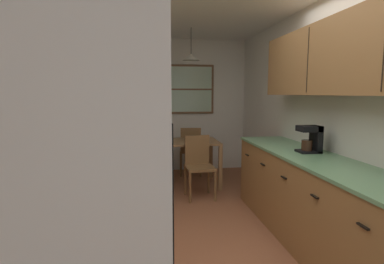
# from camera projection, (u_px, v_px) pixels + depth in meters

# --- Properties ---
(ground_plane) EXTENTS (12.00, 12.00, 0.00)m
(ground_plane) POSITION_uv_depth(u_px,v_px,m) (203.00, 224.00, 3.55)
(ground_plane) COLOR #995B3D
(wall_left) EXTENTS (0.10, 9.00, 2.55)m
(wall_left) POSITION_uv_depth(u_px,v_px,m) (77.00, 117.00, 3.19)
(wall_left) COLOR silver
(wall_left) RESTS_ON ground
(wall_right) EXTENTS (0.10, 9.00, 2.55)m
(wall_right) POSITION_uv_depth(u_px,v_px,m) (316.00, 114.00, 3.58)
(wall_right) COLOR silver
(wall_right) RESTS_ON ground
(wall_back) EXTENTS (4.40, 0.10, 2.55)m
(wall_back) POSITION_uv_depth(u_px,v_px,m) (179.00, 106.00, 5.99)
(wall_back) COLOR silver
(wall_back) RESTS_ON ground
(microwave_over_range) EXTENTS (0.39, 0.58, 0.31)m
(microwave_over_range) POSITION_uv_depth(u_px,v_px,m) (58.00, 68.00, 1.69)
(microwave_over_range) COLOR silver
(counter_left) EXTENTS (0.64, 2.00, 0.90)m
(counter_left) POSITION_uv_depth(u_px,v_px,m) (112.00, 197.00, 3.16)
(counter_left) COLOR olive
(counter_left) RESTS_ON ground
(upper_cabinets_left) EXTENTS (0.33, 2.08, 0.70)m
(upper_cabinets_left) POSITION_uv_depth(u_px,v_px,m) (92.00, 56.00, 2.91)
(upper_cabinets_left) COLOR olive
(counter_right) EXTENTS (0.64, 3.36, 0.90)m
(counter_right) POSITION_uv_depth(u_px,v_px,m) (328.00, 211.00, 2.78)
(counter_right) COLOR olive
(counter_right) RESTS_ON ground
(upper_cabinets_right) EXTENTS (0.33, 3.04, 0.69)m
(upper_cabinets_right) POSITION_uv_depth(u_px,v_px,m) (356.00, 54.00, 2.57)
(upper_cabinets_right) COLOR olive
(dining_table) EXTENTS (0.88, 0.77, 0.75)m
(dining_table) POSITION_uv_depth(u_px,v_px,m) (191.00, 148.00, 5.02)
(dining_table) COLOR olive
(dining_table) RESTS_ON ground
(dining_chair_near) EXTENTS (0.42, 0.42, 0.90)m
(dining_chair_near) POSITION_uv_depth(u_px,v_px,m) (199.00, 163.00, 4.46)
(dining_chair_near) COLOR brown
(dining_chair_near) RESTS_ON ground
(dining_chair_far) EXTENTS (0.45, 0.45, 0.90)m
(dining_chair_far) POSITION_uv_depth(u_px,v_px,m) (191.00, 149.00, 5.63)
(dining_chair_far) COLOR brown
(dining_chair_far) RESTS_ON ground
(pendant_light) EXTENTS (0.28, 0.28, 0.51)m
(pendant_light) POSITION_uv_depth(u_px,v_px,m) (191.00, 57.00, 4.84)
(pendant_light) COLOR black
(back_window) EXTENTS (0.87, 0.05, 0.95)m
(back_window) POSITION_uv_depth(u_px,v_px,m) (192.00, 89.00, 5.91)
(back_window) COLOR brown
(trash_bin) EXTENTS (0.35, 0.35, 0.64)m
(trash_bin) POSITION_uv_depth(u_px,v_px,m) (143.00, 177.00, 4.41)
(trash_bin) COLOR #3F3F42
(trash_bin) RESTS_ON ground
(storage_canister) EXTENTS (0.10, 0.10, 0.20)m
(storage_canister) POSITION_uv_depth(u_px,v_px,m) (100.00, 159.00, 2.40)
(storage_canister) COLOR #265999
(storage_canister) RESTS_ON counter_left
(dish_towel) EXTENTS (0.02, 0.16, 0.24)m
(dish_towel) POSITION_uv_depth(u_px,v_px,m) (147.00, 244.00, 2.06)
(dish_towel) COLOR white
(coffee_maker) EXTENTS (0.22, 0.18, 0.28)m
(coffee_maker) POSITION_uv_depth(u_px,v_px,m) (311.00, 138.00, 3.18)
(coffee_maker) COLOR black
(coffee_maker) RESTS_ON counter_right
(table_serving_bowl) EXTENTS (0.21, 0.21, 0.06)m
(table_serving_bowl) POSITION_uv_depth(u_px,v_px,m) (192.00, 138.00, 5.06)
(table_serving_bowl) COLOR #4C7299
(table_serving_bowl) RESTS_ON dining_table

